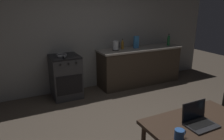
# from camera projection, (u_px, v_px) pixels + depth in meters

# --- Properties ---
(ground_plane) EXTENTS (12.00, 12.00, 0.00)m
(ground_plane) POSITION_uv_depth(u_px,v_px,m) (140.00, 140.00, 3.19)
(ground_plane) COLOR #473D33
(back_wall) EXTENTS (6.40, 0.10, 2.75)m
(back_wall) POSITION_uv_depth(u_px,v_px,m) (96.00, 30.00, 4.98)
(back_wall) COLOR gray
(back_wall) RESTS_ON ground_plane
(kitchen_counter) EXTENTS (2.16, 0.64, 0.92)m
(kitchen_counter) POSITION_uv_depth(u_px,v_px,m) (139.00, 66.00, 5.38)
(kitchen_counter) COLOR #382D23
(kitchen_counter) RESTS_ON ground_plane
(stove_oven) EXTENTS (0.60, 0.62, 0.92)m
(stove_oven) POSITION_uv_depth(u_px,v_px,m) (66.00, 77.00, 4.58)
(stove_oven) COLOR #2D2D30
(stove_oven) RESTS_ON ground_plane
(dining_table) EXTENTS (1.13, 0.79, 0.75)m
(dining_table) POSITION_uv_depth(u_px,v_px,m) (203.00, 132.00, 2.22)
(dining_table) COLOR #332319
(dining_table) RESTS_ON ground_plane
(laptop) EXTENTS (0.32, 0.24, 0.23)m
(laptop) POSITION_uv_depth(u_px,v_px,m) (199.00, 121.00, 2.19)
(laptop) COLOR #232326
(laptop) RESTS_ON dining_table
(electric_kettle) EXTENTS (0.17, 0.15, 0.23)m
(electric_kettle) POSITION_uv_depth(u_px,v_px,m) (116.00, 46.00, 4.92)
(electric_kettle) COLOR black
(electric_kettle) RESTS_ON kitchen_counter
(bottle) EXTENTS (0.07, 0.07, 0.30)m
(bottle) POSITION_uv_depth(u_px,v_px,m) (169.00, 40.00, 5.51)
(bottle) COLOR #19592D
(bottle) RESTS_ON kitchen_counter
(frying_pan) EXTENTS (0.22, 0.39, 0.05)m
(frying_pan) POSITION_uv_depth(u_px,v_px,m) (62.00, 55.00, 4.39)
(frying_pan) COLOR gray
(frying_pan) RESTS_ON stove_oven
(coffee_mug) EXTENTS (0.13, 0.09, 0.10)m
(coffee_mug) POSITION_uv_depth(u_px,v_px,m) (179.00, 134.00, 1.95)
(coffee_mug) COLOR #264C8C
(coffee_mug) RESTS_ON dining_table
(cereal_box) EXTENTS (0.13, 0.05, 0.30)m
(cereal_box) POSITION_uv_depth(u_px,v_px,m) (136.00, 42.00, 5.17)
(cereal_box) COLOR #3372B2
(cereal_box) RESTS_ON kitchen_counter
(bottle_b) EXTENTS (0.07, 0.07, 0.24)m
(bottle_b) POSITION_uv_depth(u_px,v_px,m) (123.00, 44.00, 5.09)
(bottle_b) COLOR #8C601E
(bottle_b) RESTS_ON kitchen_counter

